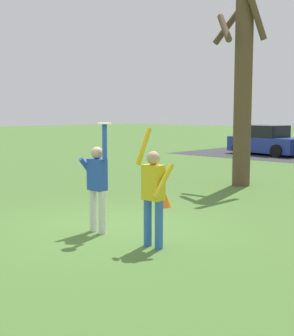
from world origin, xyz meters
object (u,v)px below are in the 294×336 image
object	(u,v)px
person_catcher	(97,182)
bare_tree_tall	(243,82)
frisbee_disc	(104,123)
field_cone_orange	(166,201)
person_defender	(153,191)
parked_car_blue	(267,141)

from	to	relation	value
person_catcher	bare_tree_tall	xyz separation A→B (m)	(-1.12, 6.89, 2.22)
frisbee_disc	field_cone_orange	world-z (taller)	frisbee_disc
person_catcher	field_cone_orange	distance (m)	2.90
frisbee_disc	bare_tree_tall	size ratio (longest dim) A/B	0.04
person_catcher	field_cone_orange	world-z (taller)	person_catcher
person_catcher	field_cone_orange	size ratio (longest dim) A/B	6.50
person_defender	parked_car_blue	distance (m)	18.60
parked_car_blue	frisbee_disc	bearing A→B (deg)	-62.38
parked_car_blue	field_cone_orange	world-z (taller)	parked_car_blue
bare_tree_tall	parked_car_blue	bearing A→B (deg)	114.89
person_defender	field_cone_orange	bearing A→B (deg)	-52.48
frisbee_disc	parked_car_blue	world-z (taller)	frisbee_disc
frisbee_disc	parked_car_blue	xyz separation A→B (m)	(-6.08, 17.09, -1.37)
person_defender	bare_tree_tall	xyz separation A→B (m)	(-2.58, 6.90, 2.22)
person_catcher	frisbee_disc	size ratio (longest dim) A/B	8.30
person_defender	person_catcher	bearing A→B (deg)	0.00
person_defender	frisbee_disc	world-z (taller)	frisbee_disc
field_cone_orange	parked_car_blue	bearing A→B (deg)	110.06
bare_tree_tall	field_cone_orange	world-z (taller)	bare_tree_tall
person_catcher	frisbee_disc	distance (m)	1.13
frisbee_disc	field_cone_orange	size ratio (longest dim) A/B	0.78
person_catcher	bare_tree_tall	bearing A→B (deg)	99.63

